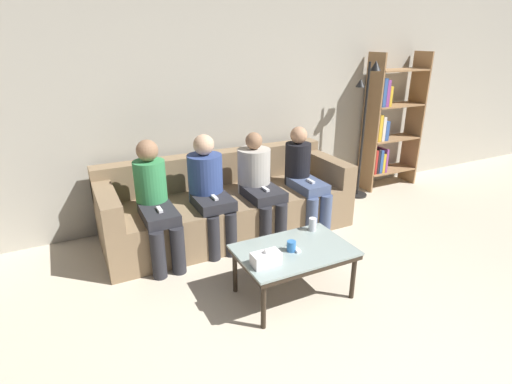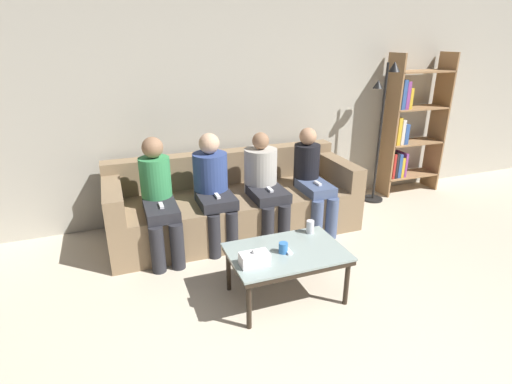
# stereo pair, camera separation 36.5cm
# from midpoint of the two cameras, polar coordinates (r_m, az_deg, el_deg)

# --- Properties ---
(wall_back) EXTENTS (12.00, 0.06, 2.60)m
(wall_back) POSITION_cam_midpoint_polar(r_m,az_deg,el_deg) (4.65, -9.46, 11.93)
(wall_back) COLOR #B7B2A3
(wall_back) RESTS_ON ground_plane
(couch) EXTENTS (2.67, 0.96, 0.83)m
(couch) POSITION_cam_midpoint_polar(r_m,az_deg,el_deg) (4.41, -6.47, -1.92)
(couch) COLOR #897051
(couch) RESTS_ON ground_plane
(coffee_table) EXTENTS (0.93, 0.62, 0.44)m
(coffee_table) POSITION_cam_midpoint_polar(r_m,az_deg,el_deg) (3.27, 2.25, -8.88)
(coffee_table) COLOR #8C9E99
(coffee_table) RESTS_ON ground_plane
(cup_near_left) EXTENTS (0.07, 0.07, 0.09)m
(cup_near_left) POSITION_cam_midpoint_polar(r_m,az_deg,el_deg) (3.20, 1.81, -7.82)
(cup_near_left) COLOR #3372BF
(cup_near_left) RESTS_ON coffee_table
(cup_near_right) EXTENTS (0.07, 0.07, 0.12)m
(cup_near_right) POSITION_cam_midpoint_polar(r_m,az_deg,el_deg) (3.54, 5.16, -4.67)
(cup_near_right) COLOR silver
(cup_near_right) RESTS_ON coffee_table
(tissue_box) EXTENTS (0.22, 0.12, 0.13)m
(tissue_box) POSITION_cam_midpoint_polar(r_m,az_deg,el_deg) (3.02, -2.06, -9.58)
(tissue_box) COLOR white
(tissue_box) RESTS_ON coffee_table
(game_remote) EXTENTS (0.04, 0.15, 0.02)m
(game_remote) POSITION_cam_midpoint_polar(r_m,az_deg,el_deg) (3.25, 2.27, -8.06)
(game_remote) COLOR white
(game_remote) RESTS_ON coffee_table
(bookshelf) EXTENTS (0.84, 0.32, 1.85)m
(bookshelf) POSITION_cam_midpoint_polar(r_m,az_deg,el_deg) (5.81, 16.45, 9.05)
(bookshelf) COLOR #9E754C
(bookshelf) RESTS_ON ground_plane
(standing_lamp) EXTENTS (0.31, 0.26, 1.76)m
(standing_lamp) POSITION_cam_midpoint_polar(r_m,az_deg,el_deg) (5.32, 13.43, 10.44)
(standing_lamp) COLOR black
(standing_lamp) RESTS_ON ground_plane
(seated_person_left_end) EXTENTS (0.31, 0.70, 1.16)m
(seated_person_left_end) POSITION_cam_midpoint_polar(r_m,az_deg,el_deg) (3.89, -16.88, -1.05)
(seated_person_left_end) COLOR #28282D
(seated_person_left_end) RESTS_ON ground_plane
(seated_person_mid_left) EXTENTS (0.35, 0.65, 1.15)m
(seated_person_mid_left) POSITION_cam_midpoint_polar(r_m,az_deg,el_deg) (4.04, -9.34, 0.60)
(seated_person_mid_left) COLOR #28282D
(seated_person_mid_left) RESTS_ON ground_plane
(seated_person_mid_right) EXTENTS (0.35, 0.68, 1.11)m
(seated_person_mid_right) POSITION_cam_midpoint_polar(r_m,az_deg,el_deg) (4.21, -2.12, 1.50)
(seated_person_mid_right) COLOR #28282D
(seated_person_mid_right) RESTS_ON ground_plane
(seated_person_right_end) EXTENTS (0.31, 0.66, 1.12)m
(seated_person_right_end) POSITION_cam_midpoint_polar(r_m,az_deg,el_deg) (4.44, 4.52, 2.29)
(seated_person_right_end) COLOR #47567A
(seated_person_right_end) RESTS_ON ground_plane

